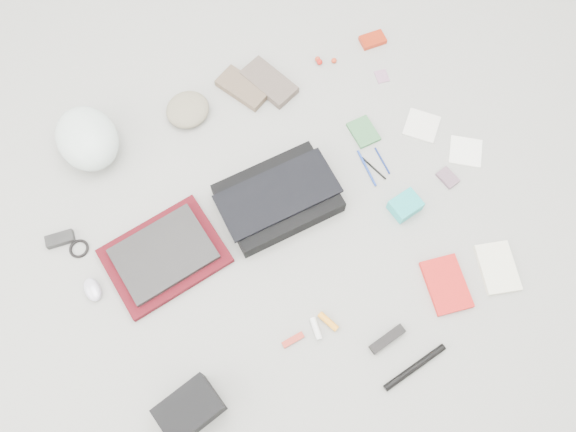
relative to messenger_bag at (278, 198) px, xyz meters
name	(u,v)px	position (x,y,z in m)	size (l,w,h in m)	color
ground_plane	(288,221)	(0.00, -0.08, -0.03)	(4.00, 4.00, 0.00)	gray
messenger_bag	(278,198)	(0.00, 0.00, 0.00)	(0.40, 0.29, 0.07)	black
bag_flap	(278,194)	(0.00, 0.00, 0.04)	(0.43, 0.20, 0.01)	black
laptop_sleeve	(165,256)	(-0.45, -0.01, -0.02)	(0.39, 0.30, 0.03)	#4D0A12
laptop	(163,254)	(-0.45, -0.01, 0.00)	(0.32, 0.24, 0.02)	black
bike_helmet	(87,138)	(-0.53, 0.51, 0.05)	(0.22, 0.28, 0.17)	silver
beanie	(188,110)	(-0.15, 0.50, 0.00)	(0.17, 0.16, 0.06)	gray
mitten_left	(243,88)	(0.09, 0.50, -0.02)	(0.10, 0.21, 0.03)	brown
mitten_right	(269,82)	(0.19, 0.48, -0.02)	(0.11, 0.23, 0.03)	brown
power_brick	(60,239)	(-0.76, 0.21, -0.02)	(0.10, 0.04, 0.03)	black
cable_coil	(79,249)	(-0.72, 0.15, -0.03)	(0.07, 0.07, 0.01)	black
mouse	(93,290)	(-0.72, -0.02, -0.02)	(0.05, 0.09, 0.03)	silver
camera_bag	(190,410)	(-0.57, -0.53, 0.03)	(0.19, 0.13, 0.12)	black
multitool	(293,340)	(-0.18, -0.48, -0.03)	(0.08, 0.02, 0.01)	#A32B1D
toiletry_tube_white	(316,329)	(-0.09, -0.48, -0.02)	(0.02, 0.02, 0.07)	white
toiletry_tube_orange	(328,321)	(-0.04, -0.47, -0.02)	(0.02, 0.02, 0.08)	orange
u_lock	(387,339)	(0.11, -0.62, -0.02)	(0.13, 0.03, 0.03)	black
bike_pump	(415,367)	(0.14, -0.73, -0.02)	(0.02, 0.02, 0.24)	black
book_red	(446,285)	(0.38, -0.54, -0.02)	(0.13, 0.20, 0.02)	red
book_white	(498,268)	(0.58, -0.57, -0.02)	(0.12, 0.18, 0.02)	silver
notepad	(363,132)	(0.42, 0.11, -0.03)	(0.09, 0.12, 0.01)	#356C3D
pen_blue	(367,168)	(0.36, -0.03, -0.03)	(0.01, 0.01, 0.16)	navy
pen_black	(374,168)	(0.38, -0.04, -0.03)	(0.01, 0.01, 0.12)	black
pen_navy	(382,161)	(0.43, -0.03, -0.03)	(0.01, 0.01, 0.12)	navy
accordion_wallet	(405,206)	(0.40, -0.23, -0.01)	(0.10, 0.08, 0.05)	#1FAEAC
card_deck	(448,178)	(0.61, -0.20, -0.03)	(0.05, 0.08, 0.01)	#765768
napkin_top	(422,126)	(0.64, 0.04, -0.03)	(0.12, 0.12, 0.01)	silver
napkin_bottom	(466,151)	(0.73, -0.13, -0.03)	(0.12, 0.12, 0.01)	white
lollipop_a	(318,59)	(0.42, 0.49, -0.02)	(0.02, 0.02, 0.02)	#A2331C
lollipop_b	(320,62)	(0.42, 0.48, -0.02)	(0.02, 0.02, 0.02)	#B61710
lollipop_c	(334,61)	(0.48, 0.46, -0.02)	(0.02, 0.02, 0.02)	#BC351A
altoids_tin	(373,40)	(0.67, 0.48, -0.02)	(0.10, 0.06, 0.02)	#AC2811
stamp_sheet	(382,76)	(0.62, 0.31, -0.03)	(0.05, 0.06, 0.00)	#A47193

